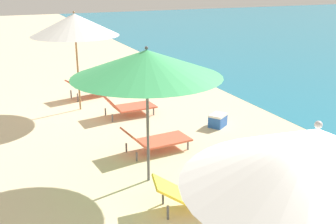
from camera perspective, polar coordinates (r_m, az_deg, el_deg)
umbrella_nearest at (r=3.30m, az=19.68°, el=-6.00°), size 2.06×2.06×2.54m
umbrella_second at (r=6.88m, az=-2.98°, el=6.73°), size 2.57×2.57×2.45m
lounger_second_shoreside at (r=8.68m, az=-1.79°, el=-3.85°), size 1.48×0.75×0.57m
lounger_second_inland at (r=6.66m, az=4.66°, el=-10.99°), size 1.65×0.90×0.55m
umbrella_farthest at (r=11.26m, az=-12.85°, el=11.74°), size 2.33×2.33×2.68m
lounger_farthest_shoreside at (r=12.83m, az=-10.62°, el=3.44°), size 1.61×0.90×0.60m
lounger_farthest_inland at (r=10.94m, az=-5.59°, el=0.88°), size 1.38×0.72×0.60m
cooler_box at (r=10.21m, az=6.93°, el=-1.14°), size 0.56×0.53×0.32m
beach_ball at (r=8.51m, az=8.81°, el=-5.55°), size 0.26×0.26×0.26m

